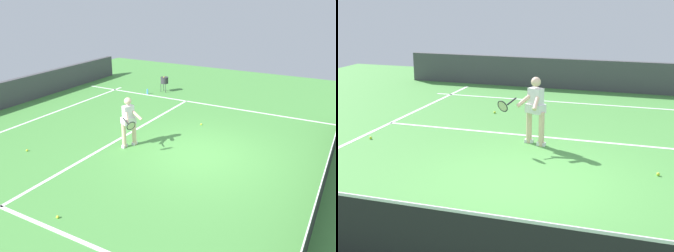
# 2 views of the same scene
# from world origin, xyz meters

# --- Properties ---
(ground_plane) EXTENTS (23.72, 23.72, 0.00)m
(ground_plane) POSITION_xyz_m (0.00, 0.00, 0.00)
(ground_plane) COLOR #4C9342
(court_back_wall) EXTENTS (14.21, 0.24, 1.07)m
(court_back_wall) POSITION_xyz_m (0.00, -8.82, 0.54)
(court_back_wall) COLOR #47474C
(court_back_wall) RESTS_ON ground
(baseline_marking) EXTENTS (10.21, 0.10, 0.01)m
(baseline_marking) POSITION_xyz_m (0.00, -6.62, 0.00)
(baseline_marking) COLOR white
(baseline_marking) RESTS_ON ground
(service_line_marking) EXTENTS (9.21, 0.10, 0.01)m
(service_line_marking) POSITION_xyz_m (0.00, -2.76, 0.00)
(service_line_marking) COLOR white
(service_line_marking) RESTS_ON ground
(court_net) EXTENTS (9.89, 0.08, 1.03)m
(court_net) POSITION_xyz_m (0.00, 3.39, 0.48)
(court_net) COLOR #4C4C51
(court_net) RESTS_ON ground
(tennis_player) EXTENTS (1.02, 0.84, 1.55)m
(tennis_player) POSITION_xyz_m (0.52, -2.14, 0.85)
(tennis_player) COLOR beige
(tennis_player) RESTS_ON ground
(tennis_ball_near) EXTENTS (0.07, 0.07, 0.07)m
(tennis_ball_near) POSITION_xyz_m (2.33, -4.60, 0.03)
(tennis_ball_near) COLOR #D1E533
(tennis_ball_near) RESTS_ON ground
(tennis_ball_mid) EXTENTS (0.07, 0.07, 0.07)m
(tennis_ball_mid) POSITION_xyz_m (-2.23, -0.97, 0.03)
(tennis_ball_mid) COLOR #D1E533
(tennis_ball_mid) RESTS_ON ground
(tennis_ball_far) EXTENTS (0.07, 0.07, 0.07)m
(tennis_ball_far) POSITION_xyz_m (4.29, -1.34, 0.03)
(tennis_ball_far) COLOR #D1E533
(tennis_ball_far) RESTS_ON ground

